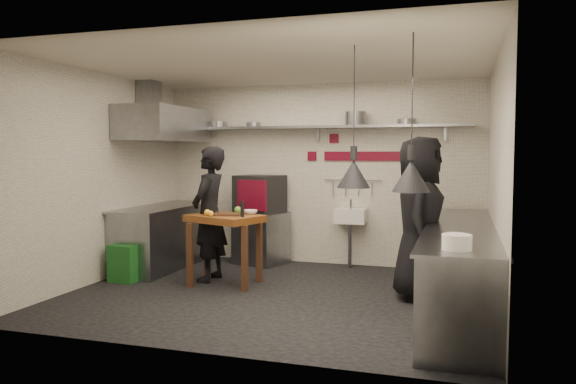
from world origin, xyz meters
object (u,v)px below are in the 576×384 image
(chef_right, at_px, (420,218))
(oven_stand, at_px, (261,238))
(chef_left, at_px, (209,214))
(prep_table, at_px, (225,250))
(combi_oven, at_px, (260,194))
(green_bin, at_px, (127,262))

(chef_right, bearing_deg, oven_stand, 60.59)
(chef_left, bearing_deg, prep_table, 61.23)
(chef_right, bearing_deg, chef_left, 87.90)
(oven_stand, xyz_separation_m, combi_oven, (-0.03, 0.02, 0.69))
(prep_table, distance_m, chef_left, 0.56)
(chef_left, distance_m, chef_right, 2.78)
(oven_stand, height_order, green_bin, oven_stand)
(oven_stand, height_order, chef_right, chef_right)
(oven_stand, height_order, prep_table, prep_table)
(green_bin, height_order, chef_right, chef_right)
(oven_stand, distance_m, chef_right, 2.95)
(green_bin, distance_m, prep_table, 1.39)
(combi_oven, relative_size, prep_table, 0.69)
(prep_table, bearing_deg, oven_stand, 111.60)
(chef_left, height_order, chef_right, chef_right)
(green_bin, xyz_separation_m, chef_left, (1.07, 0.35, 0.66))
(combi_oven, height_order, prep_table, combi_oven)
(combi_oven, distance_m, prep_table, 1.63)
(oven_stand, distance_m, combi_oven, 0.69)
(oven_stand, relative_size, combi_oven, 1.26)
(combi_oven, bearing_deg, prep_table, -68.98)
(green_bin, bearing_deg, oven_stand, 51.49)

